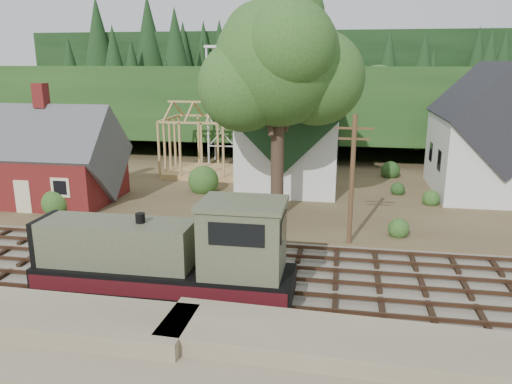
% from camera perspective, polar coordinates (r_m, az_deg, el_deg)
% --- Properties ---
extents(ground, '(140.00, 140.00, 0.00)m').
position_cam_1_polar(ground, '(26.69, -4.78, -9.39)').
color(ground, '#384C1E').
rests_on(ground, ground).
extents(embankment, '(64.00, 5.00, 1.60)m').
position_cam_1_polar(embankment, '(19.60, -11.35, -19.32)').
color(embankment, '#7F7259').
rests_on(embankment, ground).
extents(railroad_bed, '(64.00, 11.00, 0.16)m').
position_cam_1_polar(railroad_bed, '(26.65, -4.79, -9.23)').
color(railroad_bed, '#726B5B').
rests_on(railroad_bed, ground).
extents(village_flat, '(64.00, 26.00, 0.30)m').
position_cam_1_polar(village_flat, '(43.36, 1.14, 0.40)').
color(village_flat, brown).
rests_on(village_flat, ground).
extents(hillside, '(70.00, 28.96, 12.74)m').
position_cam_1_polar(hillside, '(66.74, 4.26, 5.31)').
color(hillside, '#1E3F19').
rests_on(hillside, ground).
extents(ridge, '(80.00, 20.00, 12.00)m').
position_cam_1_polar(ridge, '(82.50, 5.37, 7.09)').
color(ridge, black).
rests_on(ridge, ground).
extents(depot, '(10.80, 7.41, 9.00)m').
position_cam_1_polar(depot, '(41.82, -22.67, 3.02)').
color(depot, '#5C1715').
rests_on(depot, village_flat).
extents(church, '(8.40, 15.17, 13.00)m').
position_cam_1_polar(church, '(43.81, 4.12, 7.21)').
color(church, silver).
rests_on(church, village_flat).
extents(farmhouse, '(8.40, 10.80, 10.60)m').
position_cam_1_polar(farmhouse, '(44.53, 25.06, 5.59)').
color(farmhouse, silver).
rests_on(farmhouse, village_flat).
extents(timber_frame, '(8.20, 6.20, 6.99)m').
position_cam_1_polar(timber_frame, '(47.78, -5.27, 5.50)').
color(timber_frame, tan).
rests_on(timber_frame, village_flat).
extents(lattice_tower, '(3.20, 3.20, 12.12)m').
position_cam_1_polar(lattice_tower, '(52.99, -3.73, 13.78)').
color(lattice_tower, silver).
rests_on(lattice_tower, village_flat).
extents(big_tree, '(10.90, 8.40, 14.70)m').
position_cam_1_polar(big_tree, '(33.88, 2.88, 13.59)').
color(big_tree, '#38281E').
rests_on(big_tree, village_flat).
extents(telegraph_pole_near, '(2.20, 0.28, 8.00)m').
position_cam_1_polar(telegraph_pole_near, '(29.51, 10.92, 1.46)').
color(telegraph_pole_near, '#4C331E').
rests_on(telegraph_pole_near, ground).
extents(locomotive, '(11.98, 2.99, 4.79)m').
position_cam_1_polar(locomotive, '(23.54, -9.53, -7.33)').
color(locomotive, black).
rests_on(locomotive, railroad_bed).
extents(car_blue, '(2.06, 3.85, 1.25)m').
position_cam_1_polar(car_blue, '(39.91, -19.94, -0.62)').
color(car_blue, '#5F9ACC').
rests_on(car_blue, village_flat).
extents(car_green, '(4.03, 2.68, 1.26)m').
position_cam_1_polar(car_green, '(44.94, -26.31, 0.38)').
color(car_green, '#76A874').
rests_on(car_green, village_flat).
extents(patio_set, '(2.21, 2.21, 2.46)m').
position_cam_1_polar(patio_set, '(39.80, -22.69, 1.27)').
color(patio_set, silver).
rests_on(patio_set, village_flat).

